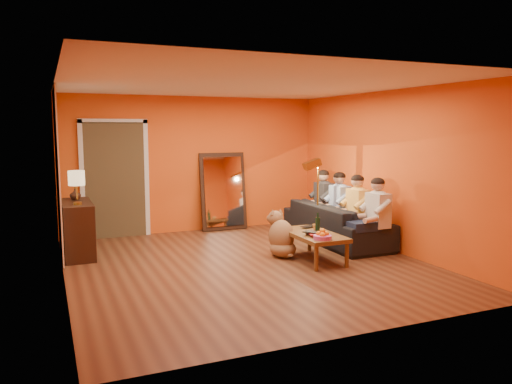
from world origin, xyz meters
name	(u,v)px	position (x,y,z in m)	size (l,w,h in m)	color
room_shell	(238,174)	(0.00, 0.37, 1.30)	(5.00, 5.50, 2.60)	brown
white_accent	(58,173)	(-2.48, 1.75, 1.30)	(0.02, 1.90, 2.58)	white
doorway_recess	(114,180)	(-1.50, 2.83, 1.05)	(1.06, 0.30, 2.10)	#3F2D19
door_jamb_left	(82,182)	(-2.07, 2.71, 1.05)	(0.08, 0.06, 2.20)	white
door_jamb_right	(147,179)	(-0.93, 2.71, 1.05)	(0.08, 0.06, 2.20)	white
door_header	(113,121)	(-1.50, 2.71, 2.12)	(1.22, 0.06, 0.08)	white
mirror_frame	(223,191)	(0.55, 2.63, 0.76)	(0.92, 0.06, 1.52)	black
mirror_glass	(224,191)	(0.55, 2.59, 0.76)	(0.78, 0.02, 1.36)	white
sideboard	(78,229)	(-2.24, 1.55, 0.42)	(0.44, 1.18, 0.85)	black
table_lamp	(77,188)	(-2.24, 1.25, 1.10)	(0.24, 0.24, 0.51)	beige
sofa	(336,223)	(2.00, 0.78, 0.34)	(0.91, 2.33, 0.68)	black
coffee_table	(313,246)	(1.01, -0.14, 0.21)	(0.62, 1.22, 0.42)	brown
floor_lamp	(318,202)	(1.66, 0.85, 0.72)	(0.30, 0.24, 1.44)	#AF8C33
dog	(281,233)	(0.68, 0.27, 0.37)	(0.40, 0.62, 0.73)	olive
person_far_left	(378,216)	(2.13, -0.22, 0.61)	(0.70, 0.44, 1.22)	beige
person_mid_left	(358,211)	(2.13, 0.33, 0.61)	(0.70, 0.44, 1.22)	#F2BB50
person_mid_right	(340,206)	(2.13, 0.88, 0.61)	(0.70, 0.44, 1.22)	#8FAADD
person_far_right	(324,202)	(2.13, 1.43, 0.61)	(0.70, 0.44, 1.22)	#2F2F34
fruit_bowl	(323,234)	(0.91, -0.59, 0.50)	(0.26, 0.26, 0.16)	#C34494
wine_bottle	(318,223)	(1.06, -0.19, 0.58)	(0.07, 0.07, 0.31)	black
tumbler	(316,227)	(1.13, -0.02, 0.47)	(0.11, 0.11, 0.10)	#B27F3F
laptop	(312,227)	(1.19, 0.21, 0.43)	(0.34, 0.22, 0.03)	black
book_lower	(309,236)	(0.83, -0.34, 0.43)	(0.19, 0.25, 0.02)	black
book_mid	(309,234)	(0.84, -0.33, 0.45)	(0.18, 0.25, 0.02)	red
book_upper	(309,233)	(0.83, -0.35, 0.47)	(0.16, 0.22, 0.02)	black
vase	(75,194)	(-2.24, 1.80, 0.94)	(0.17, 0.17, 0.18)	black
flowers	(74,177)	(-2.24, 1.80, 1.21)	(0.17, 0.17, 0.48)	red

